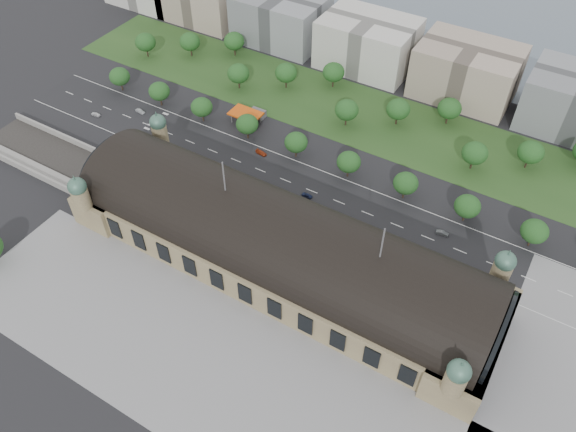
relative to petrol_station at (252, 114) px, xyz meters
The scene contains 45 objects.
ground 84.71m from the petrol_station, 50.45° to the right, with size 900.00×900.00×0.00m, color black.
station 84.98m from the petrol_station, 50.45° to the right, with size 150.00×48.40×44.30m.
track_cutting 87.79m from the petrol_station, 129.73° to the right, with size 70.00×24.00×3.10m.
plaza_south 126.63m from the petrol_station, 59.68° to the right, with size 190.00×48.00×0.12m, color gray.
road_slab 43.62m from the petrol_station, 38.82° to the right, with size 260.00×26.00×0.10m, color black.
grass_belt 47.86m from the petrol_station, 35.47° to the left, with size 300.00×45.00×0.10m, color #26471C.
petrol_station is the anchor object (origin of this frame).
office_2 73.13m from the petrol_station, 111.07° to the left, with size 45.00×32.00×24.00m, color gray.
office_3 72.38m from the petrol_station, 70.56° to the left, with size 45.00×32.00×24.00m, color silver.
office_4 100.64m from the petrol_station, 42.50° to the left, with size 45.00×32.00×24.00m, color tan.
tree_row_0 67.38m from the petrol_station, 169.47° to the right, with size 9.60×9.60×11.52m.
tree_row_1 44.08m from the petrol_station, 163.73° to the right, with size 9.60×9.60×11.52m.
tree_row_2 22.32m from the petrol_station, 145.83° to the right, with size 9.60×9.60×11.52m.
tree_row_3 14.35m from the petrol_station, 64.33° to the right, with size 9.60×9.60×11.52m.
tree_row_4 32.64m from the petrol_station, 22.33° to the right, with size 9.60×9.60×11.52m.
tree_row_5 55.47m from the petrol_station, 12.84° to the right, with size 9.60×9.60×11.52m.
tree_row_6 78.99m from the petrol_station, ahead, with size 9.60×9.60×11.52m.
tree_row_7 102.74m from the petrol_station, ahead, with size 9.60×9.60×11.52m.
tree_row_8 126.58m from the petrol_station, ahead, with size 9.60×9.60×11.52m.
tree_belt_0 78.30m from the petrol_station, 166.89° to the left, with size 10.40×10.40×12.48m.
tree_belt_1 64.57m from the petrol_station, 152.50° to the left, with size 10.40×10.40×12.48m.
tree_belt_2 56.72m from the petrol_station, 132.40° to the left, with size 10.40×10.40×12.48m.
tree_belt_3 26.54m from the petrol_station, 137.15° to the left, with size 10.40×10.40×12.48m.
tree_belt_4 30.15m from the petrol_station, 90.18° to the left, with size 10.40×10.40×12.48m.
tree_belt_5 46.08m from the petrol_station, 65.62° to the left, with size 10.40×10.40×12.48m.
tree_belt_6 42.15m from the petrol_station, 25.05° to the left, with size 10.40×10.40×12.48m.
tree_belt_7 64.40m from the petrol_station, 27.57° to the left, with size 10.40×10.40×12.48m.
tree_belt_8 86.76m from the petrol_station, 28.79° to the left, with size 10.40×10.40×12.48m.
tree_belt_9 96.68m from the petrol_station, 10.57° to the left, with size 10.40×10.40×12.48m.
tree_belt_10 117.83m from the petrol_station, 14.62° to the left, with size 10.40×10.40×12.48m.
traffic_car_0 71.07m from the petrol_station, 151.39° to the right, with size 1.83×4.55×1.55m, color white.
traffic_car_1 51.60m from the petrol_station, 154.77° to the right, with size 1.65×4.75×1.56m, color gray.
traffic_car_3 25.00m from the petrol_station, 47.89° to the right, with size 2.08×5.12×1.49m, color maroon.
traffic_car_4 55.29m from the petrol_station, 34.07° to the right, with size 1.75×4.35×1.48m, color #1A244B.
traffic_car_5 100.39m from the petrol_station, 13.27° to the right, with size 1.57×4.51×1.49m, color #595D61.
parked_car_0 48.33m from the petrol_station, 119.53° to the right, with size 1.52×4.37×1.44m, color black.
parked_car_1 44.65m from the petrol_station, 101.51° to the right, with size 2.21×4.78×1.33m, color maroon.
parked_car_2 45.16m from the petrol_station, 78.74° to the right, with size 2.19×5.39×1.56m, color #181741.
parked_car_3 41.38m from the petrol_station, 77.17° to the right, with size 1.69×4.20×1.43m, color #55585D.
parked_car_4 50.01m from the petrol_station, 62.43° to the right, with size 1.35×3.86×1.27m, color #BABABC.
parked_car_5 41.92m from the petrol_station, 74.19° to the right, with size 2.62×5.69×1.58m, color gray.
parked_car_6 45.59m from the petrol_station, 62.21° to the right, with size 2.23×5.48×1.59m, color black.
bus_west 47.99m from the petrol_station, 52.95° to the right, with size 2.48×10.59×2.95m, color red.
bus_mid 58.27m from the petrol_station, 41.08° to the right, with size 3.10×13.24×3.69m, color silver.
bus_east 94.66m from the petrol_station, 23.86° to the right, with size 2.64×11.27×3.14m, color beige.
Camera 1 is at (65.75, -103.72, 151.25)m, focal length 35.00 mm.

